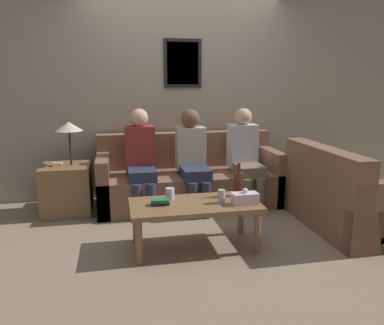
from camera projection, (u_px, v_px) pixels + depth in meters
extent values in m
plane|color=gray|center=(198.00, 217.00, 4.18)|extent=(16.00, 16.00, 0.00)
cube|color=#9E937F|center=(182.00, 95.00, 4.83)|extent=(9.00, 0.06, 2.60)
cube|color=black|center=(183.00, 63.00, 4.71)|extent=(0.48, 0.02, 0.60)
cube|color=#B7CCB2|center=(183.00, 63.00, 4.70)|extent=(0.40, 0.01, 0.52)
cube|color=brown|center=(190.00, 188.00, 4.58)|extent=(2.19, 0.86, 0.41)
cube|color=brown|center=(185.00, 149.00, 4.80)|extent=(2.19, 0.20, 0.44)
cube|color=brown|center=(104.00, 183.00, 4.35)|extent=(0.14, 0.86, 0.65)
cube|color=brown|center=(269.00, 174.00, 4.75)|extent=(0.14, 0.86, 0.65)
cube|color=brown|center=(350.00, 208.00, 3.87)|extent=(0.86, 1.34, 0.41)
cube|color=brown|center=(324.00, 169.00, 3.71)|extent=(0.20, 1.34, 0.44)
cube|color=brown|center=(320.00, 181.00, 4.41)|extent=(0.86, 0.14, 0.65)
cube|color=olive|center=(195.00, 205.00, 3.33)|extent=(1.15, 0.56, 0.04)
cylinder|color=olive|center=(139.00, 242.00, 3.07)|extent=(0.06, 0.06, 0.38)
cylinder|color=olive|center=(257.00, 232.00, 3.27)|extent=(0.06, 0.06, 0.38)
cylinder|color=olive|center=(136.00, 223.00, 3.49)|extent=(0.06, 0.06, 0.38)
cylinder|color=olive|center=(241.00, 215.00, 3.69)|extent=(0.06, 0.06, 0.38)
cube|color=olive|center=(67.00, 189.00, 4.26)|extent=(0.54, 0.54, 0.56)
cylinder|color=#262628|center=(70.00, 147.00, 4.18)|extent=(0.02, 0.02, 0.41)
cone|color=beige|center=(69.00, 126.00, 4.13)|extent=(0.30, 0.30, 0.10)
cube|color=gold|center=(57.00, 165.00, 4.16)|extent=(0.12, 0.11, 0.02)
cube|color=beige|center=(57.00, 163.00, 4.16)|extent=(0.12, 0.09, 0.02)
cylinder|color=#562319|center=(238.00, 184.00, 3.51)|extent=(0.08, 0.08, 0.22)
cylinder|color=#562319|center=(239.00, 168.00, 3.48)|extent=(0.03, 0.03, 0.10)
cylinder|color=silver|center=(170.00, 194.00, 3.42)|extent=(0.08, 0.08, 0.11)
cube|color=black|center=(160.00, 203.00, 3.27)|extent=(0.16, 0.10, 0.03)
cube|color=#237547|center=(160.00, 201.00, 3.27)|extent=(0.16, 0.10, 0.03)
cylinder|color=#BCBCC1|center=(221.00, 196.00, 3.32)|extent=(0.07, 0.07, 0.12)
cube|color=silver|center=(245.00, 198.00, 3.29)|extent=(0.23, 0.12, 0.10)
sphere|color=white|center=(245.00, 191.00, 3.28)|extent=(0.05, 0.05, 0.05)
cube|color=#2D334C|center=(142.00, 174.00, 4.20)|extent=(0.31, 0.42, 0.14)
cylinder|color=#2D334C|center=(137.00, 202.00, 4.04)|extent=(0.11, 0.11, 0.41)
cylinder|color=#2D334C|center=(151.00, 201.00, 4.07)|extent=(0.11, 0.11, 0.41)
cube|color=maroon|center=(140.00, 148.00, 4.35)|extent=(0.34, 0.22, 0.52)
sphere|color=tan|center=(139.00, 118.00, 4.27)|extent=(0.21, 0.21, 0.21)
cube|color=#2D334C|center=(195.00, 173.00, 4.27)|extent=(0.31, 0.48, 0.14)
cylinder|color=#2D334C|center=(193.00, 201.00, 4.08)|extent=(0.11, 0.11, 0.41)
cylinder|color=#2D334C|center=(206.00, 200.00, 4.11)|extent=(0.11, 0.11, 0.41)
cube|color=beige|center=(191.00, 148.00, 4.45)|extent=(0.34, 0.22, 0.50)
sphere|color=brown|center=(191.00, 119.00, 4.37)|extent=(0.22, 0.22, 0.22)
cube|color=#756651|center=(248.00, 170.00, 4.41)|extent=(0.31, 0.44, 0.14)
cylinder|color=#756651|center=(247.00, 196.00, 4.24)|extent=(0.11, 0.11, 0.41)
cylinder|color=#756651|center=(260.00, 195.00, 4.27)|extent=(0.11, 0.11, 0.41)
cube|color=silver|center=(242.00, 146.00, 4.57)|extent=(0.34, 0.22, 0.51)
sphere|color=tan|center=(243.00, 117.00, 4.49)|extent=(0.21, 0.21, 0.21)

